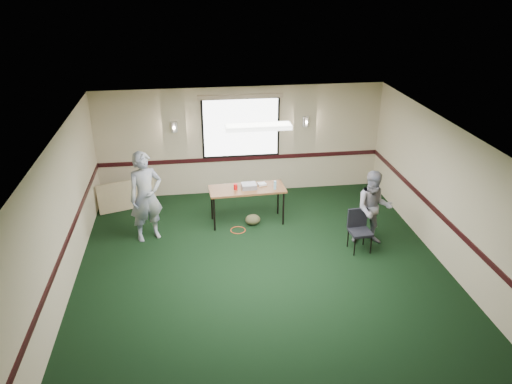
{
  "coord_description": "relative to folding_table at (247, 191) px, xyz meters",
  "views": [
    {
      "loc": [
        -1.24,
        -7.61,
        5.35
      ],
      "look_at": [
        0.0,
        1.3,
        1.2
      ],
      "focal_mm": 35.0,
      "sensor_mm": 36.0,
      "label": 1
    }
  ],
  "objects": [
    {
      "name": "game_console",
      "position": [
        0.35,
        0.13,
        0.08
      ],
      "size": [
        0.2,
        0.18,
        0.04
      ],
      "primitive_type": "cube",
      "rotation": [
        0.0,
        0.0,
        0.22
      ],
      "color": "silver",
      "rests_on": "folding_table"
    },
    {
      "name": "folded_table",
      "position": [
        -2.74,
        1.06,
        -0.43
      ],
      "size": [
        1.35,
        0.61,
        0.69
      ],
      "primitive_type": "cube",
      "rotation": [
        -0.21,
        0.0,
        0.32
      ],
      "color": "tan",
      "rests_on": "ground"
    },
    {
      "name": "conference_chair",
      "position": [
        2.1,
        -1.44,
        -0.27
      ],
      "size": [
        0.45,
        0.46,
        0.85
      ],
      "rotation": [
        0.0,
        0.0,
        0.08
      ],
      "color": "black",
      "rests_on": "ground"
    },
    {
      "name": "water_bottle",
      "position": [
        0.6,
        -0.14,
        0.16
      ],
      "size": [
        0.06,
        0.06,
        0.2
      ],
      "primitive_type": "cylinder",
      "color": "#7DB6CD",
      "rests_on": "folding_table"
    },
    {
      "name": "ground",
      "position": [
        0.06,
        -2.31,
        -0.77
      ],
      "size": [
        8.0,
        8.0,
        0.0
      ],
      "primitive_type": "plane",
      "color": "black",
      "rests_on": "ground"
    },
    {
      "name": "person_left",
      "position": [
        -2.15,
        -0.43,
        0.19
      ],
      "size": [
        0.83,
        0.7,
        1.93
      ],
      "primitive_type": "imported",
      "rotation": [
        0.0,
        0.0,
        0.4
      ],
      "color": "#39457F",
      "rests_on": "ground"
    },
    {
      "name": "person_right",
      "position": [
        2.44,
        -1.25,
        0.02
      ],
      "size": [
        0.86,
        0.73,
        1.59
      ],
      "primitive_type": "imported",
      "rotation": [
        0.0,
        0.0,
        -0.17
      ],
      "color": "#7687B8",
      "rests_on": "ground"
    },
    {
      "name": "cable_coil",
      "position": [
        -0.25,
        -0.38,
        -0.76
      ],
      "size": [
        0.42,
        0.42,
        0.02
      ],
      "primitive_type": "torus",
      "rotation": [
        0.0,
        0.0,
        -0.31
      ],
      "color": "#D8441B",
      "rests_on": "ground"
    },
    {
      "name": "room_shell",
      "position": [
        0.06,
        -0.19,
        0.81
      ],
      "size": [
        8.0,
        8.02,
        8.0
      ],
      "color": "#C6B38F",
      "rests_on": "ground"
    },
    {
      "name": "red_cup",
      "position": [
        -0.26,
        -0.03,
        0.12
      ],
      "size": [
        0.08,
        0.08,
        0.13
      ],
      "primitive_type": "cylinder",
      "color": "red",
      "rests_on": "folding_table"
    },
    {
      "name": "folding_table",
      "position": [
        0.0,
        0.0,
        0.0
      ],
      "size": [
        1.7,
        0.74,
        0.83
      ],
      "rotation": [
        0.0,
        0.0,
        0.04
      ],
      "color": "#553718",
      "rests_on": "ground"
    },
    {
      "name": "projector",
      "position": [
        0.04,
        -0.01,
        0.11
      ],
      "size": [
        0.33,
        0.28,
        0.11
      ],
      "primitive_type": "cube",
      "rotation": [
        0.0,
        0.0,
        0.04
      ],
      "color": "gray",
      "rests_on": "folding_table"
    },
    {
      "name": "duffel_bag",
      "position": [
        0.1,
        -0.15,
        -0.65
      ],
      "size": [
        0.41,
        0.35,
        0.24
      ],
      "primitive_type": "ellipsoid",
      "rotation": [
        0.0,
        0.0,
        0.33
      ],
      "color": "#4B482B",
      "rests_on": "ground"
    }
  ]
}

